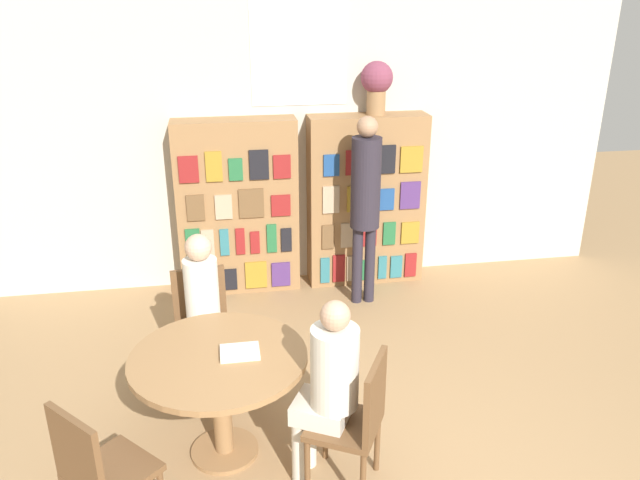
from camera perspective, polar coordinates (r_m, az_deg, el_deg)
The scene contains 12 objects.
wall_back at distance 6.18m, azimuth -1.89°, elevation 9.60°, with size 6.40×0.07×3.00m.
bookshelf_left at distance 6.12m, azimuth -7.53°, elevation 2.95°, with size 1.16×0.34×1.71m.
bookshelf_right at distance 6.28m, azimuth 4.24°, elevation 3.60°, with size 1.16×0.34×1.71m.
flower_vase at distance 6.04m, azimuth 5.21°, elevation 14.13°, with size 0.30×0.30×0.50m.
reading_table at distance 4.01m, azimuth -9.18°, elevation -12.03°, with size 1.10×1.10×0.74m.
chair_near_camera at distance 3.66m, azimuth -19.61°, elevation -19.14°, with size 0.57×0.57×0.90m.
chair_left_side at distance 4.82m, azimuth -10.70°, elevation -7.32°, with size 0.45×0.45×0.90m.
chair_far_side at distance 3.80m, azimuth 3.37°, elevation -15.90°, with size 0.54×0.54×0.90m.
seated_reader_left at distance 4.56m, azimuth -10.59°, elevation -6.10°, with size 0.29×0.38×1.26m.
seated_reader_right at distance 3.72m, azimuth 0.73°, elevation -12.83°, with size 0.42×0.40×1.24m.
librarian_standing at distance 5.72m, azimuth 4.18°, elevation 4.24°, with size 0.27×0.54×1.80m.
open_book_on_table at distance 3.92m, azimuth -7.34°, elevation -10.14°, with size 0.24×0.18×0.03m.
Camera 1 is at (-0.80, -2.39, 2.83)m, focal length 35.00 mm.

